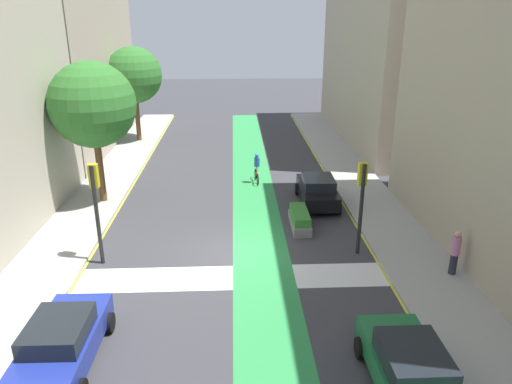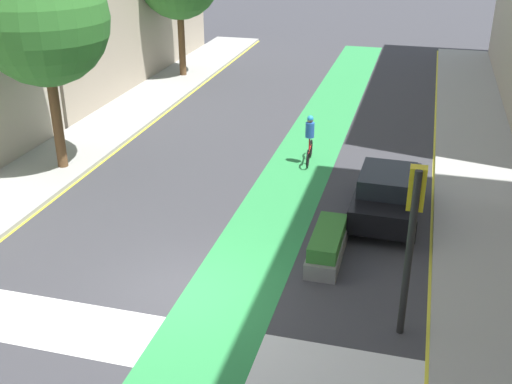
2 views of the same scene
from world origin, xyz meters
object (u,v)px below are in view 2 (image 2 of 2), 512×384
traffic_signal_near_right (413,220)px  street_tree_near (43,20)px  cyclist_in_lane (310,138)px  median_planter (327,245)px  car_black_right_far (387,193)px

traffic_signal_near_right → street_tree_near: street_tree_near is taller
cyclist_in_lane → median_planter: cyclist_in_lane is taller
street_tree_near → median_planter: 11.88m
car_black_right_far → street_tree_near: 12.38m
traffic_signal_near_right → street_tree_near: (-12.31, 6.27, 2.51)m
traffic_signal_near_right → median_planter: (-2.13, 2.63, -2.39)m
traffic_signal_near_right → median_planter: bearing=128.9°
car_black_right_far → street_tree_near: size_ratio=0.58×
cyclist_in_lane → median_planter: (1.74, -6.60, -0.57)m
median_planter → traffic_signal_near_right: bearing=-51.1°
street_tree_near → cyclist_in_lane: bearing=19.3°
car_black_right_far → cyclist_in_lane: (-3.07, 3.67, 0.17)m
traffic_signal_near_right → car_black_right_far: 5.96m
street_tree_near → median_planter: bearing=-19.7°
car_black_right_far → street_tree_near: street_tree_near is taller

